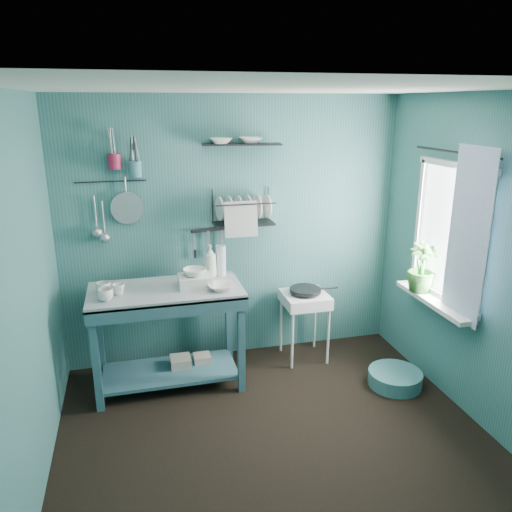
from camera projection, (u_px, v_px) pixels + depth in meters
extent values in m
plane|color=black|center=(278.00, 444.00, 3.69)|extent=(3.20, 3.20, 0.00)
plane|color=silver|center=(283.00, 88.00, 2.96)|extent=(3.20, 3.20, 0.00)
plane|color=#316563|center=(234.00, 232.00, 4.71)|extent=(3.20, 0.00, 3.20)
plane|color=#316563|center=(392.00, 417.00, 1.93)|extent=(3.20, 0.00, 3.20)
plane|color=#316563|center=(21.00, 309.00, 2.95)|extent=(0.00, 3.00, 3.00)
plane|color=#316563|center=(486.00, 267.00, 3.70)|extent=(0.00, 3.00, 3.00)
cube|color=#315B68|center=(168.00, 337.00, 4.36)|extent=(1.35, 0.79, 0.91)
imported|color=silver|center=(106.00, 295.00, 3.95)|extent=(0.12, 0.12, 0.10)
imported|color=silver|center=(119.00, 290.00, 4.07)|extent=(0.14, 0.14, 0.09)
imported|color=silver|center=(104.00, 288.00, 4.09)|extent=(0.17, 0.17, 0.10)
cube|color=silver|center=(195.00, 281.00, 4.25)|extent=(0.28, 0.22, 0.10)
imported|color=silver|center=(195.00, 272.00, 4.23)|extent=(0.20, 0.19, 0.06)
imported|color=silver|center=(210.00, 261.00, 4.46)|extent=(0.11, 0.12, 0.30)
cylinder|color=silver|center=(221.00, 260.00, 4.51)|extent=(0.09, 0.09, 0.28)
imported|color=silver|center=(221.00, 287.00, 4.18)|extent=(0.22, 0.22, 0.05)
cube|color=white|center=(304.00, 326.00, 4.86)|extent=(0.43, 0.43, 0.67)
cylinder|color=black|center=(305.00, 290.00, 4.75)|extent=(0.30, 0.30, 0.03)
cube|color=black|center=(208.00, 230.00, 4.61)|extent=(0.32, 0.08, 0.03)
cube|color=black|center=(243.00, 207.00, 4.53)|extent=(0.56, 0.26, 0.32)
cube|color=black|center=(242.00, 144.00, 4.39)|extent=(0.72, 0.28, 0.01)
imported|color=silver|center=(221.00, 149.00, 4.36)|extent=(0.21, 0.21, 0.05)
imported|color=silver|center=(251.00, 151.00, 4.43)|extent=(0.23, 0.23, 0.05)
cylinder|color=maroon|center=(114.00, 161.00, 4.19)|extent=(0.11, 0.11, 0.13)
cylinder|color=#3A717A|center=(135.00, 169.00, 4.25)|extent=(0.11, 0.11, 0.13)
cylinder|color=#ABAEB3|center=(127.00, 208.00, 4.36)|extent=(0.28, 0.03, 0.28)
cylinder|color=#ABAEB3|center=(95.00, 213.00, 4.31)|extent=(0.01, 0.01, 0.30)
cylinder|color=#ABAEB3|center=(103.00, 218.00, 4.34)|extent=(0.01, 0.01, 0.30)
cylinder|color=black|center=(111.00, 181.00, 4.28)|extent=(0.60, 0.01, 0.01)
plane|color=white|center=(450.00, 233.00, 4.07)|extent=(0.00, 1.10, 1.10)
cube|color=white|center=(433.00, 301.00, 4.22)|extent=(0.16, 0.95, 0.04)
plane|color=white|center=(467.00, 237.00, 3.76)|extent=(0.00, 1.35, 1.35)
cylinder|color=black|center=(455.00, 152.00, 3.87)|extent=(0.02, 1.05, 0.02)
imported|color=#2F6628|center=(422.00, 267.00, 4.33)|extent=(0.32, 0.32, 0.44)
cube|color=tan|center=(181.00, 368.00, 4.53)|extent=(0.18, 0.18, 0.22)
cube|color=tan|center=(202.00, 365.00, 4.61)|extent=(0.15, 0.15, 0.20)
cylinder|color=teal|center=(395.00, 378.00, 4.45)|extent=(0.47, 0.47, 0.13)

